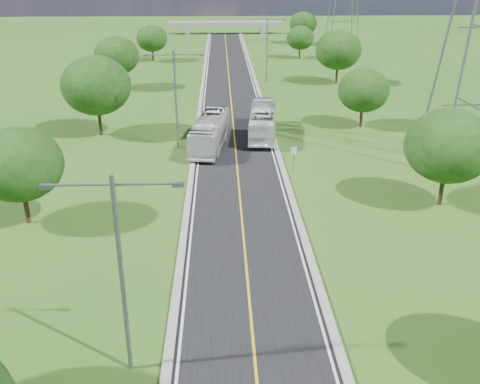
# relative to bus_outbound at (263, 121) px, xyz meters

# --- Properties ---
(ground) EXTENTS (260.00, 260.00, 0.00)m
(ground) POSITION_rel_bus_outbound_xyz_m (-3.20, 11.09, -1.67)
(ground) COLOR #245417
(ground) RESTS_ON ground
(road) EXTENTS (8.00, 150.00, 0.06)m
(road) POSITION_rel_bus_outbound_xyz_m (-3.20, 17.09, -1.64)
(road) COLOR black
(road) RESTS_ON ground
(curb_left) EXTENTS (0.50, 150.00, 0.22)m
(curb_left) POSITION_rel_bus_outbound_xyz_m (-7.45, 17.09, -1.56)
(curb_left) COLOR gray
(curb_left) RESTS_ON ground
(curb_right) EXTENTS (0.50, 150.00, 0.22)m
(curb_right) POSITION_rel_bus_outbound_xyz_m (1.05, 17.09, -1.56)
(curb_right) COLOR gray
(curb_right) RESTS_ON ground
(speed_limit_sign) EXTENTS (0.55, 0.09, 2.40)m
(speed_limit_sign) POSITION_rel_bus_outbound_xyz_m (2.00, -10.92, -0.07)
(speed_limit_sign) COLOR slate
(speed_limit_sign) RESTS_ON ground
(overpass) EXTENTS (30.00, 3.00, 3.20)m
(overpass) POSITION_rel_bus_outbound_xyz_m (-3.20, 91.09, 0.74)
(overpass) COLOR gray
(overpass) RESTS_ON ground
(streetlight_near_left) EXTENTS (5.90, 0.25, 10.00)m
(streetlight_near_left) POSITION_rel_bus_outbound_xyz_m (-9.20, -36.91, 4.27)
(streetlight_near_left) COLOR slate
(streetlight_near_left) RESTS_ON ground
(streetlight_mid_left) EXTENTS (5.90, 0.25, 10.00)m
(streetlight_mid_left) POSITION_rel_bus_outbound_xyz_m (-9.20, -3.91, 4.27)
(streetlight_mid_left) COLOR slate
(streetlight_mid_left) RESTS_ON ground
(streetlight_far_right) EXTENTS (5.90, 0.25, 10.00)m
(streetlight_far_right) POSITION_rel_bus_outbound_xyz_m (2.80, 29.09, 4.27)
(streetlight_far_right) COLOR slate
(streetlight_far_right) RESTS_ON ground
(tree_lb) EXTENTS (6.30, 6.30, 7.33)m
(tree_lb) POSITION_rel_bus_outbound_xyz_m (-19.20, -20.91, 2.97)
(tree_lb) COLOR black
(tree_lb) RESTS_ON ground
(tree_lc) EXTENTS (7.56, 7.56, 8.79)m
(tree_lc) POSITION_rel_bus_outbound_xyz_m (-18.20, 1.09, 3.90)
(tree_lc) COLOR black
(tree_lc) RESTS_ON ground
(tree_ld) EXTENTS (6.72, 6.72, 7.82)m
(tree_ld) POSITION_rel_bus_outbound_xyz_m (-20.20, 25.09, 3.28)
(tree_ld) COLOR black
(tree_ld) RESTS_ON ground
(tree_le) EXTENTS (5.88, 5.88, 6.84)m
(tree_le) POSITION_rel_bus_outbound_xyz_m (-17.70, 49.09, 2.66)
(tree_le) COLOR black
(tree_le) RESTS_ON ground
(tree_rb) EXTENTS (6.72, 6.72, 7.82)m
(tree_rb) POSITION_rel_bus_outbound_xyz_m (12.80, -18.91, 3.28)
(tree_rb) COLOR black
(tree_rb) RESTS_ON ground
(tree_rc) EXTENTS (5.88, 5.88, 6.84)m
(tree_rc) POSITION_rel_bus_outbound_xyz_m (11.80, 3.09, 2.66)
(tree_rc) COLOR black
(tree_rc) RESTS_ON ground
(tree_rd) EXTENTS (7.14, 7.14, 8.30)m
(tree_rd) POSITION_rel_bus_outbound_xyz_m (13.80, 27.09, 3.59)
(tree_rd) COLOR black
(tree_rd) RESTS_ON ground
(tree_re) EXTENTS (5.46, 5.46, 6.35)m
(tree_re) POSITION_rel_bus_outbound_xyz_m (11.30, 51.09, 2.35)
(tree_re) COLOR black
(tree_re) RESTS_ON ground
(tree_rf) EXTENTS (6.30, 6.30, 7.33)m
(tree_rf) POSITION_rel_bus_outbound_xyz_m (14.80, 71.09, 2.97)
(tree_rf) COLOR black
(tree_rf) RESTS_ON ground
(bus_outbound) EXTENTS (3.90, 11.79, 3.22)m
(bus_outbound) POSITION_rel_bus_outbound_xyz_m (0.00, 0.00, 0.00)
(bus_outbound) COLOR silver
(bus_outbound) RESTS_ON road
(bus_inbound) EXTENTS (4.32, 11.76, 3.20)m
(bus_inbound) POSITION_rel_bus_outbound_xyz_m (-5.83, -3.72, -0.01)
(bus_inbound) COLOR silver
(bus_inbound) RESTS_ON road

